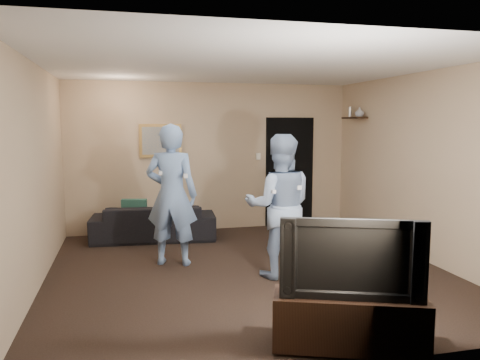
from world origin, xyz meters
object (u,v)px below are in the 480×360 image
object	(u,v)px
sofa	(154,222)
tv_console	(349,321)
wii_player_left	(172,195)
television	(351,256)
wii_player_right	(279,206)

from	to	relation	value
sofa	tv_console	xyz separation A→B (m)	(1.36, -4.22, -0.04)
sofa	wii_player_left	world-z (taller)	wii_player_left
television	wii_player_right	bearing A→B (deg)	109.62
wii_player_left	television	bearing A→B (deg)	-66.82
wii_player_left	wii_player_right	distance (m)	1.49
wii_player_left	wii_player_right	size ratio (longest dim) A/B	1.07
sofa	wii_player_left	size ratio (longest dim) A/B	1.05
sofa	wii_player_right	bearing A→B (deg)	126.84
tv_console	wii_player_right	bearing A→B (deg)	109.62
television	wii_player_left	distance (m)	3.04
tv_console	television	bearing A→B (deg)	0.00
television	wii_player_right	size ratio (longest dim) A/B	0.66
tv_console	wii_player_right	world-z (taller)	wii_player_right
sofa	wii_player_right	xyz separation A→B (m)	(1.40, -2.25, 0.59)
sofa	television	world-z (taller)	television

